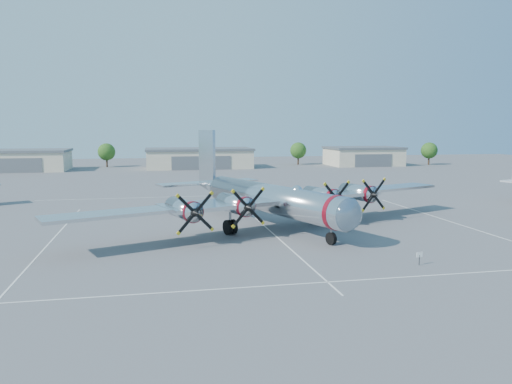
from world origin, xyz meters
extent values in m
plane|color=#545457|center=(0.00, 0.00, 0.00)|extent=(260.00, 260.00, 0.00)
cube|color=silver|center=(-22.00, -5.00, 0.01)|extent=(0.15, 40.00, 0.01)
cube|color=silver|center=(0.00, -5.00, 0.01)|extent=(0.15, 40.00, 0.01)
cube|color=silver|center=(22.00, -5.00, 0.01)|extent=(0.15, 40.00, 0.01)
cube|color=silver|center=(0.00, -22.00, 0.01)|extent=(60.00, 0.15, 0.01)
cube|color=silver|center=(0.00, 25.00, 0.01)|extent=(60.00, 0.15, 0.01)
cube|color=#C2B89A|center=(-45.00, 82.00, 2.40)|extent=(22.00, 14.00, 4.80)
cube|color=slate|center=(-45.00, 82.00, 5.10)|extent=(22.60, 14.60, 0.60)
cube|color=slate|center=(-45.00, 74.95, 1.80)|extent=(12.10, 0.20, 3.60)
cube|color=#C2B89A|center=(0.00, 82.00, 2.40)|extent=(28.00, 14.00, 4.80)
cube|color=slate|center=(0.00, 82.00, 5.10)|extent=(28.60, 14.60, 0.60)
cube|color=slate|center=(0.00, 74.95, 1.80)|extent=(15.40, 0.20, 3.60)
cube|color=#C2B89A|center=(48.00, 82.00, 2.40)|extent=(20.00, 14.00, 4.80)
cube|color=slate|center=(48.00, 82.00, 5.10)|extent=(20.60, 14.60, 0.60)
cube|color=slate|center=(48.00, 74.95, 1.80)|extent=(11.00, 0.20, 3.60)
cylinder|color=#382619|center=(-25.00, 90.00, 1.40)|extent=(0.50, 0.50, 2.80)
sphere|color=#1F4213|center=(-25.00, 90.00, 4.24)|extent=(4.80, 4.80, 4.80)
cylinder|color=#382619|center=(30.00, 88.00, 1.40)|extent=(0.50, 0.50, 2.80)
sphere|color=#1F4213|center=(30.00, 88.00, 4.24)|extent=(4.80, 4.80, 4.80)
cylinder|color=#382619|center=(68.00, 80.00, 1.40)|extent=(0.50, 0.50, 2.80)
sphere|color=#1F4213|center=(68.00, 80.00, 4.24)|extent=(4.80, 4.80, 4.80)
cylinder|color=black|center=(8.72, -19.25, 0.41)|extent=(0.06, 0.06, 0.82)
cube|color=white|center=(8.72, -19.25, 0.87)|extent=(0.56, 0.11, 0.41)
camera|label=1|loc=(-11.92, -54.81, 10.98)|focal=35.00mm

